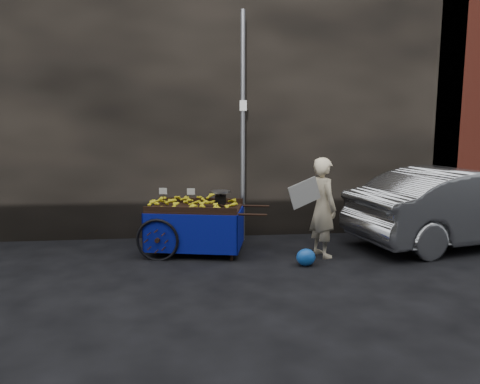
{
  "coord_description": "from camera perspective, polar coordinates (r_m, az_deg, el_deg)",
  "views": [
    {
      "loc": [
        -0.61,
        -6.9,
        2.17
      ],
      "look_at": [
        0.17,
        0.5,
        1.01
      ],
      "focal_mm": 35.0,
      "sensor_mm": 36.0,
      "label": 1
    }
  ],
  "objects": [
    {
      "name": "plastic_bag",
      "position": [
        7.11,
        8.04,
        -7.89
      ],
      "size": [
        0.29,
        0.23,
        0.26
      ],
      "primitive_type": "ellipsoid",
      "color": "blue",
      "rests_on": "ground"
    },
    {
      "name": "banana_cart",
      "position": [
        7.64,
        -5.81,
        -2.41
      ],
      "size": [
        2.17,
        1.3,
        1.1
      ],
      "rotation": [
        0.0,
        0.0,
        -0.21
      ],
      "color": "black",
      "rests_on": "ground"
    },
    {
      "name": "building_wall",
      "position": [
        9.56,
        0.04,
        10.87
      ],
      "size": [
        13.5,
        2.0,
        5.0
      ],
      "color": "black",
      "rests_on": "ground"
    },
    {
      "name": "street_pole",
      "position": [
        8.25,
        0.35,
        7.76
      ],
      "size": [
        0.12,
        0.1,
        4.0
      ],
      "color": "slate",
      "rests_on": "ground"
    },
    {
      "name": "parked_car",
      "position": [
        9.0,
        25.48,
        -1.6
      ],
      "size": [
        4.27,
        2.32,
        1.33
      ],
      "primitive_type": "imported",
      "rotation": [
        0.0,
        0.0,
        1.81
      ],
      "color": "#A7AAAE",
      "rests_on": "ground"
    },
    {
      "name": "ground",
      "position": [
        7.26,
        -0.9,
        -8.5
      ],
      "size": [
        80.0,
        80.0,
        0.0
      ],
      "primitive_type": "plane",
      "color": "black",
      "rests_on": "ground"
    },
    {
      "name": "vendor",
      "position": [
        7.49,
        10.04,
        -1.84
      ],
      "size": [
        0.91,
        0.67,
        1.58
      ],
      "rotation": [
        0.0,
        0.0,
        1.91
      ],
      "color": "beige",
      "rests_on": "ground"
    }
  ]
}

